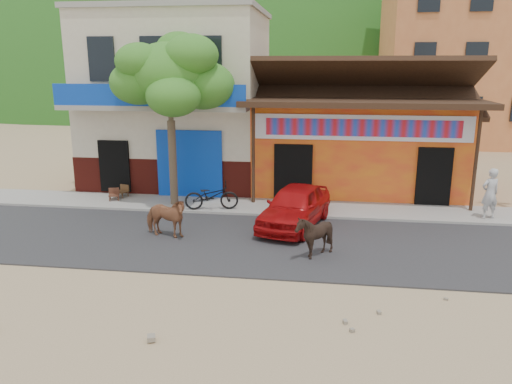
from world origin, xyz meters
The scene contains 15 objects.
ground centered at (0.00, 0.00, 0.00)m, with size 120.00×120.00×0.00m, color #9E825B.
road centered at (0.00, 2.50, 0.02)m, with size 60.00×5.00×0.04m, color #28282B.
sidewalk centered at (0.00, 6.00, 0.06)m, with size 60.00×2.00×0.12m, color gray.
dance_club centered at (2.00, 10.00, 1.80)m, with size 8.00×6.00×3.60m, color orange.
cafe_building centered at (-5.50, 10.00, 3.50)m, with size 7.00×6.00×7.00m, color beige.
apartment_front centered at (9.00, 24.00, 6.00)m, with size 9.00×9.00×12.00m, color #CC723F.
hillside centered at (0.00, 70.00, 12.00)m, with size 100.00×40.00×24.00m, color #194C14.
tree centered at (-4.60, 5.80, 3.12)m, with size 3.00×3.00×6.00m, color #2D721E, non-canonical shape.
cow_tan centered at (-3.87, 2.54, 0.65)m, with size 0.66×1.44×1.22m, color #965C3C.
cow_dark centered at (0.53, 1.57, 0.64)m, with size 0.97×1.09×1.20m, color black.
red_car centered at (-0.14, 4.12, 0.69)m, with size 1.54×3.83×1.31m, color #B10C0E.
scooter centered at (-3.11, 5.30, 0.61)m, with size 0.65×1.85×0.97m, color black.
pedestrian centered at (6.09, 5.54, 0.96)m, with size 0.61×0.40×1.67m, color silver.
cafe_chair_left centered at (-6.86, 6.46, 0.54)m, with size 0.39×0.39×0.84m, color #483318, non-canonical shape.
cafe_chair_right centered at (-6.97, 5.97, 0.53)m, with size 0.38×0.38×0.81m, color #472417, non-canonical shape.
Camera 1 is at (0.71, -11.00, 5.07)m, focal length 35.00 mm.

